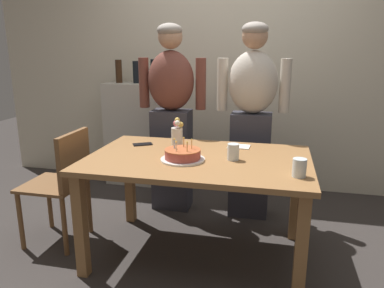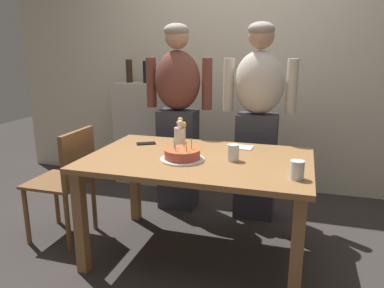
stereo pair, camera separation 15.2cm
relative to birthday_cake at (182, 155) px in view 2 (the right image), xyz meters
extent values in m
plane|color=#332D2B|center=(0.08, 0.09, -0.78)|extent=(10.00, 10.00, 0.00)
cube|color=beige|center=(0.08, 1.64, 0.52)|extent=(5.20, 0.10, 2.60)
cube|color=olive|center=(0.08, 0.09, -0.05)|extent=(1.50, 0.96, 0.03)
cube|color=olive|center=(-0.60, -0.32, -0.42)|extent=(0.07, 0.07, 0.70)
cube|color=olive|center=(0.76, -0.32, -0.42)|extent=(0.07, 0.07, 0.70)
cube|color=olive|center=(-0.60, 0.50, -0.42)|extent=(0.07, 0.07, 0.70)
cube|color=olive|center=(0.76, 0.50, -0.42)|extent=(0.07, 0.07, 0.70)
cylinder|color=white|center=(0.00, 0.00, -0.03)|extent=(0.29, 0.29, 0.01)
cylinder|color=#B24C42|center=(0.00, 0.00, 0.01)|extent=(0.24, 0.24, 0.06)
cylinder|color=#B75B33|center=(0.00, 0.00, 0.04)|extent=(0.24, 0.24, 0.01)
cylinder|color=#EAB266|center=(0.04, -0.04, 0.07)|extent=(0.01, 0.01, 0.06)
sphere|color=#F9C64C|center=(0.04, -0.04, 0.10)|extent=(0.01, 0.01, 0.01)
cylinder|color=#EAB266|center=(0.06, 0.03, 0.07)|extent=(0.01, 0.01, 0.06)
sphere|color=#F9C64C|center=(0.06, 0.03, 0.10)|extent=(0.01, 0.01, 0.01)
cylinder|color=#EAB266|center=(-0.01, 0.06, 0.07)|extent=(0.01, 0.01, 0.06)
sphere|color=#F9C64C|center=(-0.01, 0.06, 0.10)|extent=(0.01, 0.01, 0.01)
cylinder|color=#93B7DB|center=(-0.06, 0.01, 0.07)|extent=(0.01, 0.01, 0.06)
sphere|color=#F9C64C|center=(-0.06, 0.01, 0.10)|extent=(0.01, 0.01, 0.01)
cylinder|color=beige|center=(-0.03, -0.05, 0.07)|extent=(0.01, 0.01, 0.06)
sphere|color=#F9C64C|center=(-0.03, -0.05, 0.10)|extent=(0.01, 0.01, 0.01)
cylinder|color=silver|center=(0.73, -0.16, 0.02)|extent=(0.08, 0.08, 0.11)
cylinder|color=silver|center=(0.32, 0.09, 0.02)|extent=(0.08, 0.08, 0.11)
cube|color=black|center=(-0.40, 0.32, -0.03)|extent=(0.16, 0.13, 0.01)
cube|color=white|center=(0.33, 0.42, -0.03)|extent=(0.17, 0.13, 0.01)
cylinder|color=silver|center=(-0.14, 0.36, 0.03)|extent=(0.09, 0.09, 0.14)
sphere|color=gold|center=(-0.14, 0.37, 0.16)|extent=(0.04, 0.04, 0.04)
sphere|color=#DB6670|center=(-0.14, 0.37, 0.13)|extent=(0.05, 0.05, 0.05)
sphere|color=silver|center=(-0.13, 0.34, 0.14)|extent=(0.04, 0.04, 0.04)
sphere|color=gold|center=(-0.11, 0.37, 0.12)|extent=(0.04, 0.04, 0.04)
cube|color=#33333D|center=(-0.33, 0.87, -0.32)|extent=(0.34, 0.23, 0.92)
ellipsoid|color=brown|center=(-0.33, 0.87, 0.40)|extent=(0.41, 0.27, 0.52)
sphere|color=tan|center=(-0.33, 0.87, 0.77)|extent=(0.21, 0.21, 0.21)
ellipsoid|color=gray|center=(-0.33, 0.86, 0.83)|extent=(0.21, 0.21, 0.12)
cylinder|color=brown|center=(-0.07, 0.90, 0.38)|extent=(0.09, 0.09, 0.44)
cylinder|color=brown|center=(-0.59, 0.90, 0.38)|extent=(0.09, 0.09, 0.44)
cube|color=#33333D|center=(0.38, 0.87, -0.32)|extent=(0.34, 0.23, 0.92)
ellipsoid|color=beige|center=(0.38, 0.87, 0.40)|extent=(0.41, 0.27, 0.52)
sphere|color=tan|center=(0.38, 0.87, 0.77)|extent=(0.21, 0.21, 0.21)
ellipsoid|color=gray|center=(0.38, 0.86, 0.83)|extent=(0.21, 0.21, 0.12)
cylinder|color=beige|center=(0.64, 0.90, 0.38)|extent=(0.09, 0.09, 0.44)
cylinder|color=beige|center=(0.12, 0.90, 0.38)|extent=(0.09, 0.09, 0.44)
cube|color=brown|center=(-1.02, 0.05, -0.31)|extent=(0.42, 0.42, 0.02)
cube|color=brown|center=(-0.83, 0.05, -0.10)|extent=(0.04, 0.40, 0.40)
cylinder|color=brown|center=(-1.20, 0.23, -0.55)|extent=(0.04, 0.04, 0.45)
cylinder|color=brown|center=(-1.20, -0.13, -0.55)|extent=(0.04, 0.04, 0.45)
cylinder|color=brown|center=(-0.84, 0.23, -0.55)|extent=(0.04, 0.04, 0.45)
cylinder|color=brown|center=(-0.84, -0.13, -0.55)|extent=(0.04, 0.04, 0.45)
cube|color=beige|center=(-0.87, 1.42, -0.23)|extent=(0.69, 0.30, 1.10)
cylinder|color=#382314|center=(-1.06, 1.42, 0.44)|extent=(0.07, 0.07, 0.24)
cylinder|color=black|center=(-0.87, 1.42, 0.44)|extent=(0.07, 0.07, 0.23)
cylinder|color=black|center=(-0.67, 1.42, 0.45)|extent=(0.07, 0.07, 0.25)
camera|label=1|loc=(0.59, -2.26, 0.69)|focal=34.62mm
camera|label=2|loc=(0.74, -2.22, 0.69)|focal=34.62mm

